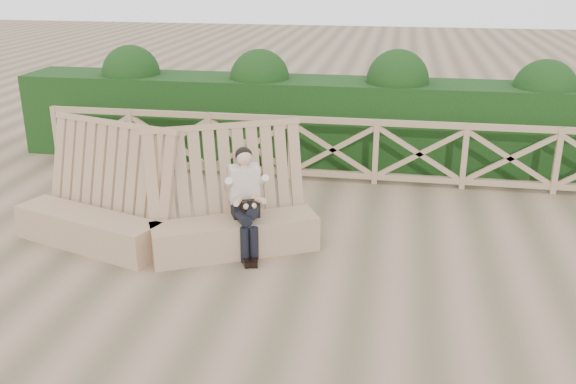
# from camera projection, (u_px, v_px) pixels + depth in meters

# --- Properties ---
(ground) EXTENTS (60.00, 60.00, 0.00)m
(ground) POSITION_uv_depth(u_px,v_px,m) (300.00, 275.00, 7.70)
(ground) COLOR brown
(ground) RESTS_ON ground
(bench) EXTENTS (4.09, 1.63, 1.59)m
(bench) POSITION_uv_depth(u_px,v_px,m) (162.00, 218.00, 8.32)
(bench) COLOR #967456
(bench) RESTS_ON ground
(woman) EXTENTS (0.55, 0.85, 1.36)m
(woman) POSITION_uv_depth(u_px,v_px,m) (246.00, 197.00, 8.09)
(woman) COLOR black
(woman) RESTS_ON ground
(guardrail) EXTENTS (10.10, 0.09, 1.10)m
(guardrail) POSITION_uv_depth(u_px,v_px,m) (333.00, 150.00, 10.75)
(guardrail) COLOR #917054
(guardrail) RESTS_ON ground
(hedge) EXTENTS (12.00, 1.20, 1.50)m
(hedge) POSITION_uv_depth(u_px,v_px,m) (340.00, 121.00, 11.79)
(hedge) COLOR black
(hedge) RESTS_ON ground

